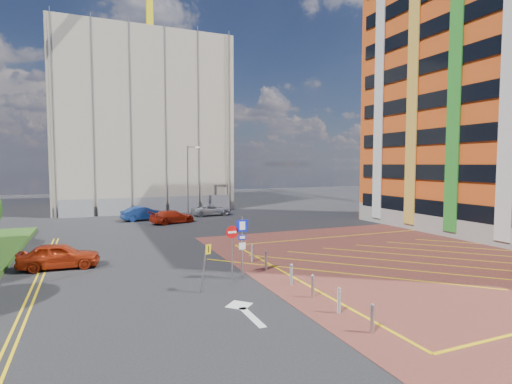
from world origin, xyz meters
TOP-DOWN VIEW (x-y plane):
  - ground at (0.00, 0.00)m, footprint 140.00×140.00m
  - forecourt at (14.00, 0.00)m, footprint 26.00×26.00m
  - lamp_back at (4.08, 28.00)m, footprint 1.53×0.16m
  - sign_cluster at (0.30, 0.98)m, footprint 1.17×0.12m
  - warning_sign at (-1.84, -0.43)m, footprint 0.59×0.38m
  - bollard_row at (2.30, -1.67)m, footprint 0.14×11.14m
  - construction_building at (0.00, 40.00)m, footprint 21.20×19.20m
  - tower_crane at (2.00, 39.44)m, footprint 1.60×35.00m
  - construction_fence at (1.00, 30.00)m, footprint 21.60×0.06m
  - car_red_left at (-8.31, 6.88)m, footprint 4.41×2.07m
  - car_blue_back at (-1.48, 24.92)m, footprint 4.66×2.44m
  - car_red_back at (0.93, 21.68)m, footprint 4.88×3.17m
  - car_silver_back at (6.24, 26.01)m, footprint 4.62×2.29m

SIDE VIEW (x-z plane):
  - ground at x=0.00m, z-range 0.00..0.00m
  - forecourt at x=14.00m, z-range 0.00..0.02m
  - bollard_row at x=2.30m, z-range 0.02..0.92m
  - car_silver_back at x=6.24m, z-range 0.00..1.26m
  - car_red_back at x=0.93m, z-range 0.00..1.32m
  - car_red_left at x=-8.31m, z-range 0.00..1.46m
  - car_blue_back at x=-1.48m, z-range 0.00..1.46m
  - construction_fence at x=1.00m, z-range 0.00..2.00m
  - warning_sign at x=-1.84m, z-range 0.30..2.55m
  - sign_cluster at x=0.30m, z-range 0.35..3.55m
  - lamp_back at x=4.08m, z-range 0.36..8.36m
  - construction_building at x=0.00m, z-range 0.00..22.00m
  - tower_crane at x=2.00m, z-range 8.15..43.55m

